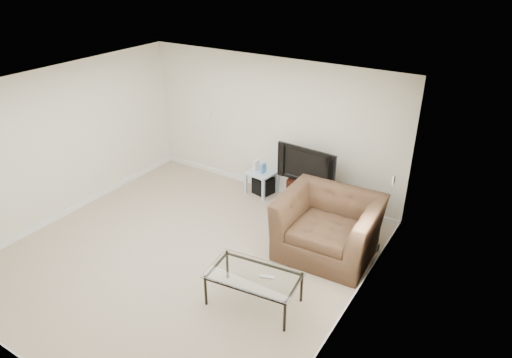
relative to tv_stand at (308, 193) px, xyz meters
The scene contains 18 objects.
floor 2.47m from the tv_stand, 111.54° to the right, with size 5.00×5.00×0.00m, color tan.
ceiling 3.32m from the tv_stand, 111.54° to the right, with size 5.00×5.00×0.00m, color white.
wall_back 1.35m from the tv_stand, 166.26° to the left, with size 5.00×0.02×2.50m, color silver.
wall_left 4.21m from the tv_stand, 146.15° to the right, with size 0.02×5.00×2.50m, color silver.
wall_right 2.95m from the tv_stand, 54.94° to the right, with size 0.02×5.00×2.50m, color silver.
plate_back 2.51m from the tv_stand, behind, with size 0.12×0.02×0.12m, color white.
plate_right_switch 1.99m from the tv_stand, 23.18° to the right, with size 0.02×0.09×0.13m, color white.
plate_right_outlet 1.87m from the tv_stand, 31.68° to the right, with size 0.02×0.08×0.12m, color white.
tv_stand is the anchor object (origin of this frame).
dvd_player 0.18m from the tv_stand, 90.93° to the right, with size 0.39×0.27×0.05m, color black.
television 0.58m from the tv_stand, 90.93° to the right, with size 1.01×0.20×0.63m, color black.
side_table 0.95m from the tv_stand, behind, with size 0.46×0.46×0.44m, color #A8C3CF, non-canonical shape.
subwoofer 0.93m from the tv_stand, behind, with size 0.31×0.31×0.31m, color black.
game_console 1.10m from the tv_stand, behind, with size 0.05×0.15×0.20m, color white.
game_case 0.94m from the tv_stand, behind, with size 0.05×0.13×0.18m, color #337FCC.
recliner 1.42m from the tv_stand, 51.84° to the right, with size 1.40×0.91×1.23m, color #4C3D21.
coffee_table 2.64m from the tv_stand, 78.92° to the right, with size 1.16×0.66×0.45m, color black, non-canonical shape.
remote 2.65m from the tv_stand, 75.12° to the right, with size 0.18×0.05×0.02m, color #B2B2B7.
Camera 1 is at (3.83, -4.15, 4.09)m, focal length 32.00 mm.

